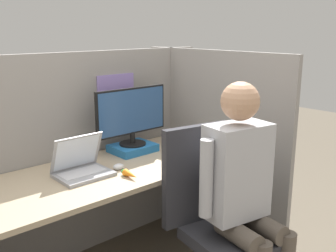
% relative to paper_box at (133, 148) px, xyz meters
% --- Properties ---
extents(cubicle_panel_back, '(2.20, 0.05, 1.42)m').
position_rel_paper_box_xyz_m(cubicle_panel_back, '(-0.33, 0.20, -0.04)').
color(cubicle_panel_back, gray).
rests_on(cubicle_panel_back, ground).
extents(cubicle_panel_right, '(0.04, 1.35, 1.42)m').
position_rel_paper_box_xyz_m(cubicle_panel_right, '(0.54, -0.25, -0.04)').
color(cubicle_panel_right, gray).
rests_on(cubicle_panel_right, ground).
extents(desk, '(1.70, 0.71, 0.72)m').
position_rel_paper_box_xyz_m(desk, '(-0.33, -0.18, -0.19)').
color(desk, tan).
rests_on(desk, ground).
extents(paper_box, '(0.29, 0.24, 0.05)m').
position_rel_paper_box_xyz_m(paper_box, '(0.00, 0.00, 0.00)').
color(paper_box, '#236BAD').
rests_on(paper_box, desk).
extents(monitor, '(0.56, 0.19, 0.40)m').
position_rel_paper_box_xyz_m(monitor, '(0.00, 0.00, 0.24)').
color(monitor, black).
rests_on(monitor, paper_box).
extents(laptop, '(0.31, 0.24, 0.24)m').
position_rel_paper_box_xyz_m(laptop, '(-0.50, -0.16, 0.02)').
color(laptop, '#99999E').
rests_on(laptop, desk).
extents(mouse, '(0.07, 0.05, 0.04)m').
position_rel_paper_box_xyz_m(mouse, '(-0.28, -0.23, -0.01)').
color(mouse, silver).
rests_on(mouse, desk).
extents(stapler, '(0.05, 0.13, 0.05)m').
position_rel_paper_box_xyz_m(stapler, '(0.40, -0.07, 0.00)').
color(stapler, black).
rests_on(stapler, desk).
extents(carrot_toy, '(0.04, 0.14, 0.04)m').
position_rel_paper_box_xyz_m(carrot_toy, '(-0.31, -0.39, -0.00)').
color(carrot_toy, orange).
rests_on(carrot_toy, desk).
extents(office_chair, '(0.55, 0.60, 1.03)m').
position_rel_paper_box_xyz_m(office_chair, '(0.00, -0.79, -0.23)').
color(office_chair, '#2D2D33').
rests_on(office_chair, ground).
extents(person, '(0.47, 0.43, 1.30)m').
position_rel_paper_box_xyz_m(person, '(0.03, -0.94, 0.01)').
color(person, brown).
rests_on(person, ground).
extents(coffee_mug, '(0.09, 0.09, 0.09)m').
position_rel_paper_box_xyz_m(coffee_mug, '(0.35, -0.03, 0.02)').
color(coffee_mug, '#232328').
rests_on(coffee_mug, desk).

